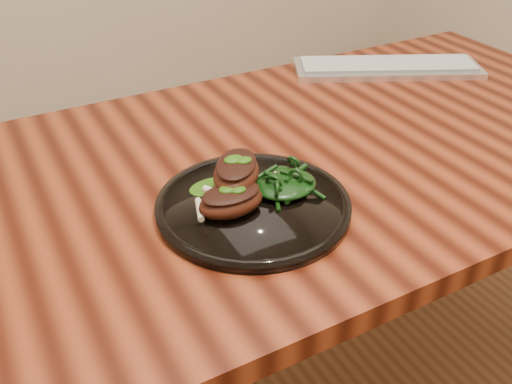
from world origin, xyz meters
The scene contains 7 objects.
desk centered at (0.00, 0.00, 0.67)m, with size 1.60×0.80×0.75m.
plate centered at (-0.16, -0.13, 0.76)m, with size 0.31×0.31×0.02m.
lamb_chop_front centered at (-0.20, -0.14, 0.79)m, with size 0.11×0.08×0.05m.
lamb_chop_back centered at (-0.17, -0.10, 0.81)m, with size 0.13×0.13×0.05m.
herb_smear centered at (-0.20, -0.07, 0.77)m, with size 0.08×0.05×0.01m, color #194607.
greens_heap centered at (-0.09, -0.13, 0.79)m, with size 0.11×0.10×0.04m.
keyboard centered at (0.43, 0.24, 0.76)m, with size 0.47×0.33×0.02m.
Camera 1 is at (-0.51, -0.79, 1.28)m, focal length 40.00 mm.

